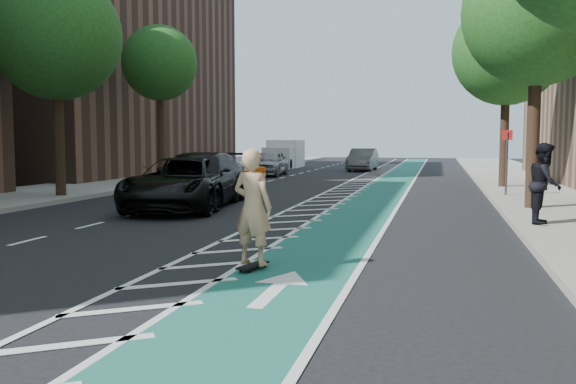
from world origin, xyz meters
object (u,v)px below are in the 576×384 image
(suv_far, at_px, (199,179))
(barrel_a, at_px, (188,195))
(suv_near, at_px, (182,184))
(skateboarder, at_px, (253,207))

(suv_far, height_order, barrel_a, suv_far)
(suv_near, bearing_deg, suv_far, 81.39)
(suv_near, distance_m, barrel_a, 0.39)
(skateboarder, relative_size, suv_near, 0.33)
(skateboarder, xyz_separation_m, barrel_a, (-4.50, 7.78, -0.59))
(skateboarder, bearing_deg, suv_far, -48.36)
(skateboarder, distance_m, suv_far, 10.23)
(skateboarder, xyz_separation_m, suv_far, (-4.67, 9.10, -0.19))
(suv_far, distance_m, barrel_a, 1.39)
(suv_far, bearing_deg, suv_near, -96.96)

